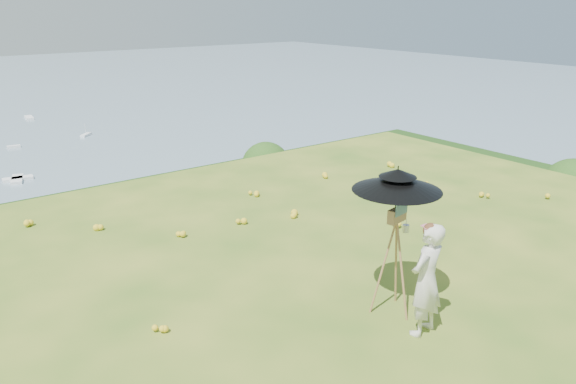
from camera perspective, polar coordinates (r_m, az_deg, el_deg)
ground at (r=9.39m, az=11.69°, el=-7.15°), size 14.00×14.00×0.00m
slope_trees at (r=45.19m, az=-25.33°, el=-8.11°), size 110.00×50.00×6.00m
wildflowers at (r=9.51m, az=10.59°, el=-6.33°), size 10.00×10.50×0.12m
painter at (r=7.29m, az=13.88°, el=-8.64°), size 0.60×0.45×1.51m
field_easel at (r=7.65m, az=10.74°, el=-6.46°), size 0.73×0.73×1.64m
sun_umbrella at (r=7.34m, az=10.97°, el=-0.08°), size 1.19×1.19×0.72m
painter_cap at (r=6.99m, az=14.33°, el=-3.43°), size 0.18×0.22×0.10m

